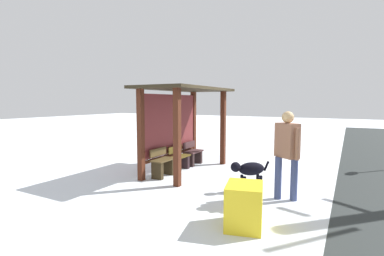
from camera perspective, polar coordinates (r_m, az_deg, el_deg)
name	(u,v)px	position (r m, az deg, el deg)	size (l,w,h in m)	color
ground_plane	(187,171)	(8.38, -1.04, -8.53)	(60.00, 60.00, 0.00)	silver
bus_shelter	(181,111)	(8.24, -2.29, 3.40)	(3.31, 1.62, 2.39)	#462013
bench_left_inside	(163,165)	(7.74, -5.83, -7.30)	(0.74, 0.36, 0.76)	#4C3C1F
bench_center_inside	(179,160)	(8.44, -2.57, -6.38)	(0.74, 0.35, 0.70)	#4C3D14
bench_right_inside	(193,155)	(9.15, 0.19, -5.37)	(0.74, 0.36, 0.72)	#412829
person_walking	(287,148)	(6.11, 18.31, -3.71)	(0.50, 0.58, 1.81)	#8F614B
dog	(249,170)	(6.60, 11.22, -8.17)	(0.66, 0.74, 0.67)	black
grit_bin	(244,206)	(4.81, 10.30, -14.91)	(0.70, 0.56, 0.70)	yellow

